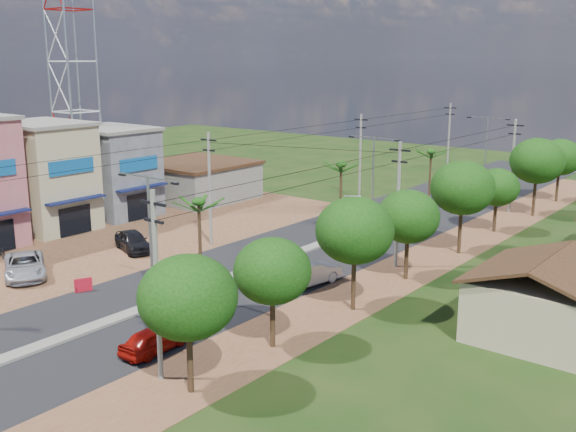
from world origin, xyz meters
name	(u,v)px	position (x,y,z in m)	size (l,w,h in m)	color
ground	(154,307)	(0.00, 0.00, 0.00)	(160.00, 160.00, 0.00)	black
road	(304,251)	(0.00, 15.00, 0.02)	(12.00, 110.00, 0.04)	black
median	(326,242)	(0.00, 18.00, 0.09)	(1.00, 90.00, 0.18)	#605E56
dirt_lot_west	(108,238)	(-15.00, 8.00, 0.02)	(18.00, 46.00, 0.04)	#4F2E1B
dirt_shoulder_east	(401,273)	(8.50, 15.00, 0.01)	(5.00, 90.00, 0.03)	#4F2E1B
shophouse_cream	(45,176)	(-21.98, 7.00, 4.66)	(9.00, 6.40, 9.30)	tan
shophouse_grey	(112,171)	(-21.98, 14.00, 4.16)	(9.00, 6.40, 8.30)	#47494E
low_shed	(196,180)	(-21.00, 24.00, 1.97)	(10.40, 10.40, 3.95)	#605E56
telecom_tower	(68,8)	(-27.00, 14.00, 19.12)	(3.80, 3.80, 43.00)	gray
house_east_near	(549,295)	(20.00, 10.00, 2.39)	(7.60, 7.50, 4.60)	tan
tree_east_a	(188,297)	(9.50, -6.00, 4.49)	(4.40, 4.40, 6.37)	black
tree_east_b	(272,271)	(9.30, 0.00, 4.11)	(4.00, 4.00, 5.83)	black
tree_east_c	(355,231)	(9.70, 7.00, 4.86)	(4.60, 4.60, 6.83)	black
tree_east_d	(408,217)	(9.40, 14.00, 4.34)	(4.20, 4.20, 6.13)	black
tree_east_e	(463,188)	(9.60, 22.00, 5.09)	(4.80, 4.80, 7.14)	black
tree_east_f	(497,187)	(9.20, 30.00, 3.89)	(3.80, 3.80, 5.52)	black
tree_east_g	(537,161)	(9.80, 38.00, 5.24)	(5.00, 5.00, 7.38)	black
tree_east_h	(560,157)	(9.50, 46.00, 4.64)	(4.40, 4.40, 6.52)	black
palm_median_near	(199,206)	(0.00, 4.00, 5.54)	(2.00, 2.00, 6.15)	black
palm_median_mid	(341,168)	(0.00, 20.00, 5.90)	(2.00, 2.00, 6.55)	black
palm_median_far	(431,154)	(0.00, 36.00, 5.26)	(2.00, 2.00, 5.85)	black
streetlight_near	(150,230)	(0.00, 0.00, 4.79)	(5.10, 0.18, 8.00)	gray
streetlight_mid	(373,173)	(0.00, 25.00, 4.79)	(5.10, 0.18, 8.00)	gray
streetlight_far	(486,145)	(0.00, 50.00, 4.79)	(5.10, 0.18, 8.00)	gray
utility_pole_w_b	(210,186)	(-7.00, 12.00, 4.76)	(1.60, 0.24, 9.00)	#605E56
utility_pole_w_c	(360,155)	(-7.00, 34.00, 4.76)	(1.60, 0.24, 9.00)	#605E56
utility_pole_w_d	(449,137)	(-7.00, 55.00, 4.76)	(1.60, 0.24, 9.00)	#605E56
utility_pole_e_a	(157,282)	(7.50, -6.00, 4.76)	(1.60, 0.24, 9.00)	#605E56
utility_pole_e_b	(398,202)	(7.50, 16.00, 4.76)	(1.60, 0.24, 9.00)	#605E56
utility_pole_e_c	(512,164)	(7.50, 38.00, 4.76)	(1.60, 0.24, 9.00)	#605E56
car_red_near	(154,340)	(5.00, -4.26, 0.65)	(1.55, 3.84, 1.31)	maroon
car_silver_mid	(309,273)	(5.00, 8.96, 0.80)	(1.70, 4.87, 1.60)	#A4A6AD
car_white_far	(349,207)	(-4.19, 27.71, 0.70)	(1.97, 4.84, 1.40)	beige
car_parked_silver	(25,266)	(-11.19, -1.70, 0.78)	(2.58, 5.60, 1.56)	#A4A6AD
car_parked_dark	(133,241)	(-10.39, 6.93, 0.79)	(1.87, 4.64, 1.58)	black
moto_rider_east	(164,342)	(5.20, -3.76, 0.47)	(0.62, 1.78, 0.94)	black
moto_rider_west_a	(277,244)	(-2.15, 14.33, 0.40)	(0.53, 1.52, 0.80)	black
moto_rider_west_b	(392,200)	(-2.98, 33.81, 0.56)	(0.53, 1.86, 1.12)	black
roadside_sign	(83,285)	(-5.50, -1.07, 0.46)	(0.51, 1.07, 0.93)	#A60F20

